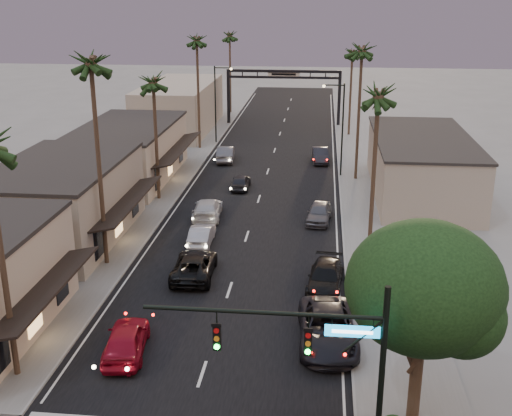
% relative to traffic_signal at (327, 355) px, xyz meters
% --- Properties ---
extents(ground, '(200.00, 200.00, 0.00)m').
position_rel_traffic_signal_xyz_m(ground, '(-5.69, 36.00, -5.08)').
color(ground, slate).
rests_on(ground, ground).
extents(road, '(14.00, 120.00, 0.02)m').
position_rel_traffic_signal_xyz_m(road, '(-5.69, 41.00, -5.08)').
color(road, black).
rests_on(road, ground).
extents(sidewalk_left, '(5.00, 92.00, 0.12)m').
position_rel_traffic_signal_xyz_m(sidewalk_left, '(-15.19, 48.00, -5.02)').
color(sidewalk_left, slate).
rests_on(sidewalk_left, ground).
extents(sidewalk_right, '(5.00, 92.00, 0.12)m').
position_rel_traffic_signal_xyz_m(sidewalk_right, '(3.81, 48.00, -5.02)').
color(sidewalk_right, slate).
rests_on(sidewalk_right, ground).
extents(storefront_mid, '(8.00, 14.00, 5.50)m').
position_rel_traffic_signal_xyz_m(storefront_mid, '(-18.69, 22.00, -2.33)').
color(storefront_mid, gray).
rests_on(storefront_mid, ground).
extents(storefront_far, '(8.00, 16.00, 5.00)m').
position_rel_traffic_signal_xyz_m(storefront_far, '(-18.69, 38.00, -2.58)').
color(storefront_far, '#C5AF96').
rests_on(storefront_far, ground).
extents(storefront_dist, '(8.00, 20.00, 6.00)m').
position_rel_traffic_signal_xyz_m(storefront_dist, '(-18.69, 61.00, -2.08)').
color(storefront_dist, gray).
rests_on(storefront_dist, ground).
extents(building_right, '(8.00, 18.00, 5.00)m').
position_rel_traffic_signal_xyz_m(building_right, '(8.31, 36.00, -2.58)').
color(building_right, gray).
rests_on(building_right, ground).
extents(traffic_signal, '(8.51, 0.22, 7.80)m').
position_rel_traffic_signal_xyz_m(traffic_signal, '(0.00, 0.00, 0.00)').
color(traffic_signal, black).
rests_on(traffic_signal, ground).
extents(corner_tree, '(6.20, 6.20, 8.80)m').
position_rel_traffic_signal_xyz_m(corner_tree, '(3.79, 3.45, 0.90)').
color(corner_tree, '#38281C').
rests_on(corner_tree, ground).
extents(arch, '(15.20, 0.40, 7.27)m').
position_rel_traffic_signal_xyz_m(arch, '(-5.69, 66.00, 0.45)').
color(arch, black).
rests_on(arch, ground).
extents(streetlight_right, '(2.13, 0.30, 9.00)m').
position_rel_traffic_signal_xyz_m(streetlight_right, '(1.23, 41.00, 0.25)').
color(streetlight_right, black).
rests_on(streetlight_right, ground).
extents(streetlight_left, '(2.13, 0.30, 9.00)m').
position_rel_traffic_signal_xyz_m(streetlight_left, '(-12.61, 54.00, 0.25)').
color(streetlight_left, black).
rests_on(streetlight_left, ground).
extents(palm_lb, '(3.20, 3.20, 15.20)m').
position_rel_traffic_signal_xyz_m(palm_lb, '(-14.29, 18.00, 8.30)').
color(palm_lb, '#38281C').
rests_on(palm_lb, ground).
extents(palm_lc, '(3.20, 3.20, 12.20)m').
position_rel_traffic_signal_xyz_m(palm_lc, '(-14.29, 32.00, 5.39)').
color(palm_lc, '#38281C').
rests_on(palm_lc, ground).
extents(palm_ld, '(3.20, 3.20, 14.20)m').
position_rel_traffic_signal_xyz_m(palm_ld, '(-14.29, 51.00, 7.33)').
color(palm_ld, '#38281C').
rests_on(palm_ld, ground).
extents(palm_ra, '(3.20, 3.20, 13.20)m').
position_rel_traffic_signal_xyz_m(palm_ra, '(2.91, 20.00, 6.36)').
color(palm_ra, '#38281C').
rests_on(palm_ra, ground).
extents(palm_rb, '(3.20, 3.20, 14.20)m').
position_rel_traffic_signal_xyz_m(palm_rb, '(2.91, 40.00, 7.33)').
color(palm_rb, '#38281C').
rests_on(palm_rb, ground).
extents(palm_rc, '(3.20, 3.20, 12.20)m').
position_rel_traffic_signal_xyz_m(palm_rc, '(2.91, 60.00, 5.39)').
color(palm_rc, '#38281C').
rests_on(palm_rc, ground).
extents(palm_far, '(3.20, 3.20, 13.20)m').
position_rel_traffic_signal_xyz_m(palm_far, '(-13.99, 74.00, 6.36)').
color(palm_far, '#38281C').
rests_on(palm_far, ground).
extents(oncoming_red, '(2.52, 4.96, 1.62)m').
position_rel_traffic_signal_xyz_m(oncoming_red, '(-9.73, 7.36, -4.27)').
color(oncoming_red, maroon).
rests_on(oncoming_red, ground).
extents(oncoming_pickup, '(2.70, 5.48, 1.50)m').
position_rel_traffic_signal_xyz_m(oncoming_pickup, '(-8.16, 16.75, -4.33)').
color(oncoming_pickup, black).
rests_on(oncoming_pickup, ground).
extents(oncoming_silver, '(1.55, 4.22, 1.38)m').
position_rel_traffic_signal_xyz_m(oncoming_silver, '(-8.70, 22.25, -4.39)').
color(oncoming_silver, '#949499').
rests_on(oncoming_silver, ground).
extents(oncoming_white, '(2.48, 5.34, 1.51)m').
position_rel_traffic_signal_xyz_m(oncoming_white, '(-9.26, 27.75, -4.33)').
color(oncoming_white, '#B5B5B5').
rests_on(oncoming_white, ground).
extents(oncoming_dgrey, '(1.59, 3.91, 1.33)m').
position_rel_traffic_signal_xyz_m(oncoming_dgrey, '(-7.64, 35.85, -4.42)').
color(oncoming_dgrey, black).
rests_on(oncoming_dgrey, ground).
extents(oncoming_grey_far, '(2.19, 5.04, 1.61)m').
position_rel_traffic_signal_xyz_m(oncoming_grey_far, '(-10.51, 45.70, -4.27)').
color(oncoming_grey_far, '#4B4C50').
rests_on(oncoming_grey_far, ground).
extents(curbside_near, '(3.23, 6.42, 1.74)m').
position_rel_traffic_signal_xyz_m(curbside_near, '(0.17, 9.41, -4.21)').
color(curbside_near, black).
rests_on(curbside_near, ground).
extents(curbside_black, '(2.47, 5.12, 1.44)m').
position_rel_traffic_signal_xyz_m(curbside_black, '(0.06, 15.88, -4.36)').
color(curbside_black, black).
rests_on(curbside_black, ground).
extents(curbside_grey, '(2.18, 4.49, 1.48)m').
position_rel_traffic_signal_xyz_m(curbside_grey, '(-0.44, 27.74, -4.34)').
color(curbside_grey, '#4D4D52').
rests_on(curbside_grey, ground).
extents(curbside_far, '(1.89, 4.64, 1.50)m').
position_rel_traffic_signal_xyz_m(curbside_far, '(-0.51, 46.28, -4.33)').
color(curbside_far, black).
rests_on(curbside_far, ground).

